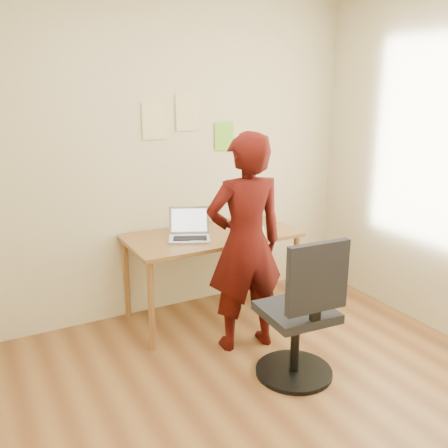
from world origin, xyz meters
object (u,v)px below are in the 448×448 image
office_chair (302,320)px  person (245,244)px  phone (247,236)px  desk (212,244)px  laptop (189,232)px

office_chair → person: 0.70m
phone → person: size_ratio=0.07×
desk → laptop: laptop is taller
phone → laptop: bearing=128.7°
laptop → office_chair: size_ratio=0.41×
laptop → phone: size_ratio=3.43×
office_chair → desk: bearing=98.2°
desk → phone: phone is taller
office_chair → person: person is taller
phone → person: (-0.22, -0.34, 0.07)m
phone → office_chair: size_ratio=0.12×
laptop → person: size_ratio=0.26×
laptop → person: person is taller
desk → phone: bearing=-43.7°
person → office_chair: bearing=106.7°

